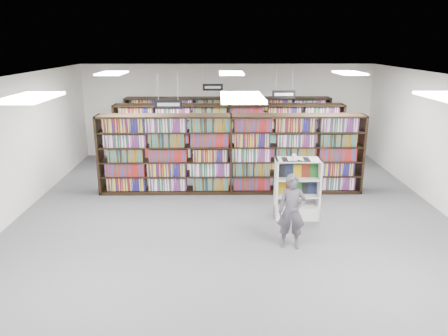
{
  "coord_description": "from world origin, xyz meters",
  "views": [
    {
      "loc": [
        -0.34,
        -9.23,
        3.92
      ],
      "look_at": [
        -0.2,
        0.5,
        1.1
      ],
      "focal_mm": 35.0,
      "sensor_mm": 36.0,
      "label": 1
    }
  ],
  "objects_px": {
    "bookshelf_row_near": "(231,154)",
    "shopper": "(292,212)",
    "open_book": "(295,158)",
    "endcap_display": "(296,197)"
  },
  "relations": [
    {
      "from": "bookshelf_row_near",
      "to": "endcap_display",
      "type": "distance_m",
      "value": 2.39
    },
    {
      "from": "endcap_display",
      "to": "shopper",
      "type": "distance_m",
      "value": 1.6
    },
    {
      "from": "endcap_display",
      "to": "shopper",
      "type": "bearing_deg",
      "value": -102.34
    },
    {
      "from": "bookshelf_row_near",
      "to": "shopper",
      "type": "xyz_separation_m",
      "value": [
        1.09,
        -3.35,
        -0.3
      ]
    },
    {
      "from": "open_book",
      "to": "shopper",
      "type": "distance_m",
      "value": 1.61
    },
    {
      "from": "bookshelf_row_near",
      "to": "endcap_display",
      "type": "height_order",
      "value": "bookshelf_row_near"
    },
    {
      "from": "shopper",
      "to": "bookshelf_row_near",
      "type": "bearing_deg",
      "value": 114.66
    },
    {
      "from": "shopper",
      "to": "open_book",
      "type": "bearing_deg",
      "value": 85.45
    },
    {
      "from": "bookshelf_row_near",
      "to": "shopper",
      "type": "height_order",
      "value": "bookshelf_row_near"
    },
    {
      "from": "bookshelf_row_near",
      "to": "endcap_display",
      "type": "bearing_deg",
      "value": -51.23
    }
  ]
}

